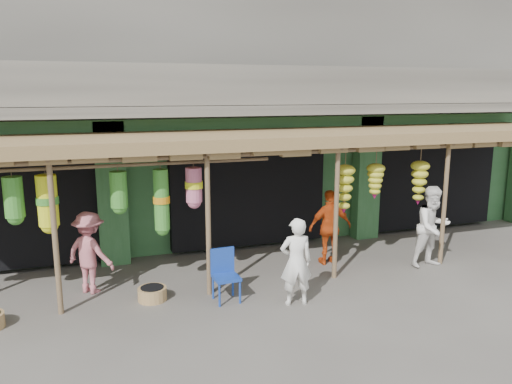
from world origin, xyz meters
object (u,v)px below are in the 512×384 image
object	(u,v)px
blue_chair	(225,272)
person_vendor	(330,227)
person_shopper	(90,253)
person_right	(433,227)
person_front	(296,262)

from	to	relation	value
blue_chair	person_vendor	bearing A→B (deg)	19.52
blue_chair	person_shopper	size ratio (longest dim) A/B	0.61
person_right	person_shopper	distance (m)	6.76
blue_chair	person_front	world-z (taller)	person_front
blue_chair	person_shopper	world-z (taller)	person_shopper
blue_chair	person_shopper	bearing A→B (deg)	150.28
person_right	person_shopper	xyz separation A→B (m)	(-6.71, 0.84, -0.10)
person_front	person_shopper	bearing A→B (deg)	-19.24
blue_chair	person_front	distance (m)	1.26
person_front	person_vendor	world-z (taller)	person_vendor
person_right	person_vendor	bearing A→B (deg)	153.08
person_front	person_right	bearing A→B (deg)	-158.54
person_front	person_right	size ratio (longest dim) A/B	0.90
person_front	person_right	world-z (taller)	person_right
person_front	person_vendor	distance (m)	2.24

